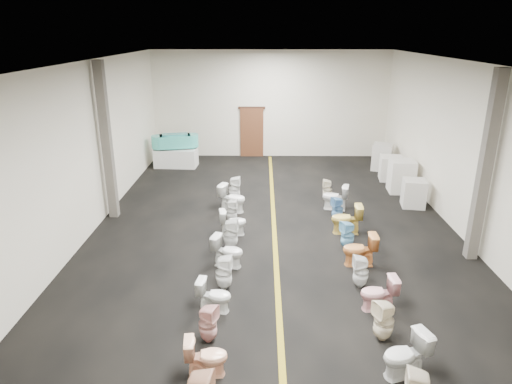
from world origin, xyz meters
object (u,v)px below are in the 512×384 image
at_px(appliance_crate_b, 401,176).
at_px(toilet_right_10, 327,190).
at_px(appliance_crate_d, 382,157).
at_px(toilet_left_11, 234,189).
at_px(toilet_left_6, 228,251).
at_px(toilet_left_2, 206,357).
at_px(appliance_crate_a, 414,193).
at_px(toilet_left_5, 224,272).
at_px(toilet_right_4, 361,272).
at_px(toilet_right_7, 346,219).
at_px(appliance_crate_c, 391,168).
at_px(toilet_right_8, 337,209).
at_px(toilet_left_7, 231,234).
at_px(toilet_left_9, 232,211).
at_px(toilet_right_6, 347,235).
at_px(bathtub, 175,141).
at_px(toilet_left_10, 232,198).
at_px(toilet_right_1, 406,355).
at_px(toilet_left_8, 233,222).
at_px(display_table, 176,158).
at_px(toilet_right_9, 335,197).
at_px(toilet_left_4, 214,295).
at_px(toilet_right_2, 384,321).
at_px(toilet_left_3, 208,324).
at_px(toilet_right_3, 379,293).
at_px(toilet_right_5, 360,250).

bearing_deg(appliance_crate_b, toilet_right_10, -162.91).
bearing_deg(appliance_crate_d, toilet_left_11, -147.83).
bearing_deg(toilet_left_6, toilet_left_2, -164.23).
height_order(appliance_crate_a, toilet_left_5, appliance_crate_a).
bearing_deg(toilet_right_4, toilet_right_7, 175.83).
relative_size(appliance_crate_c, toilet_left_11, 1.10).
relative_size(toilet_left_11, toilet_right_8, 1.12).
distance_m(toilet_left_7, toilet_left_9, 1.69).
relative_size(appliance_crate_a, appliance_crate_c, 0.98).
xyz_separation_m(toilet_left_2, toilet_right_6, (3.04, 4.56, 0.02)).
bearing_deg(bathtub, appliance_crate_a, -41.34).
xyz_separation_m(toilet_left_10, toilet_right_1, (3.19, -7.02, -0.03)).
distance_m(toilet_left_10, toilet_right_6, 3.95).
relative_size(toilet_left_7, toilet_right_7, 0.97).
height_order(toilet_left_9, toilet_left_10, toilet_left_10).
distance_m(toilet_left_8, toilet_left_9, 0.85).
bearing_deg(toilet_left_8, toilet_right_1, -159.49).
distance_m(toilet_left_2, toilet_right_8, 7.07).
bearing_deg(toilet_right_4, toilet_right_1, 2.75).
bearing_deg(appliance_crate_b, toilet_left_6, -136.15).
xyz_separation_m(display_table, toilet_left_2, (2.62, -11.89, -0.02)).
xyz_separation_m(toilet_right_6, toilet_right_9, (0.09, 2.69, 0.03)).
xyz_separation_m(toilet_right_1, toilet_right_7, (0.01, 5.46, 0.03)).
height_order(toilet_left_4, toilet_left_9, toilet_left_9).
xyz_separation_m(appliance_crate_d, toilet_right_2, (-2.58, -10.62, -0.13)).
bearing_deg(appliance_crate_b, appliance_crate_a, -90.00).
xyz_separation_m(toilet_left_2, toilet_left_7, (0.09, 4.50, 0.06)).
bearing_deg(toilet_left_2, display_table, 6.48).
relative_size(appliance_crate_c, toilet_left_7, 1.10).
bearing_deg(bathtub, toilet_right_2, -76.20).
bearing_deg(toilet_right_2, toilet_right_8, 156.81).
relative_size(toilet_left_6, toilet_left_11, 0.94).
distance_m(toilet_right_2, toilet_right_8, 5.44).
relative_size(bathtub, toilet_right_7, 2.21).
height_order(bathtub, toilet_right_4, bathtub).
height_order(toilet_left_8, toilet_right_6, toilet_right_6).
height_order(display_table, appliance_crate_b, appliance_crate_b).
height_order(toilet_left_7, toilet_left_8, toilet_left_7).
bearing_deg(toilet_left_4, toilet_right_10, -17.37).
height_order(toilet_left_10, toilet_right_7, toilet_left_10).
bearing_deg(appliance_crate_d, toilet_right_1, -102.04).
relative_size(toilet_left_3, toilet_left_8, 0.99).
distance_m(appliance_crate_a, toilet_right_3, 6.18).
distance_m(appliance_crate_d, toilet_left_7, 8.96).
xyz_separation_m(bathtub, toilet_left_4, (2.56, -10.11, -0.73)).
bearing_deg(bathtub, toilet_left_8, -81.03).
relative_size(bathtub, toilet_left_8, 2.50).
relative_size(toilet_left_2, toilet_right_5, 0.87).
height_order(toilet_left_4, toilet_left_10, toilet_left_10).
relative_size(toilet_left_7, toilet_left_10, 0.96).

